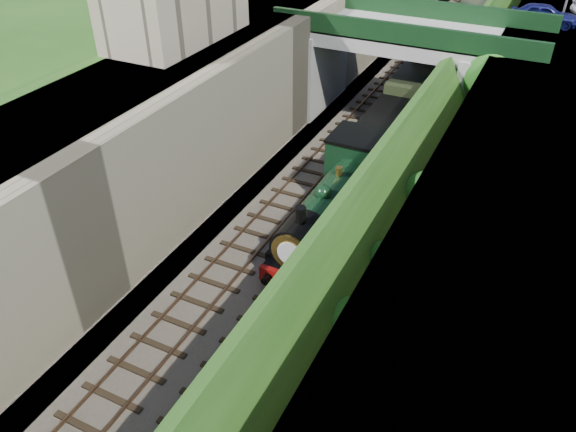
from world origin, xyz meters
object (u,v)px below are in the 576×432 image
Objects in this scene: locomotive at (336,202)px; tender at (385,142)px; car_blue at (544,15)px; road_bridge at (416,64)px; tree at (495,79)px.

tender is at bearing 90.00° from locomotive.
locomotive is (-6.19, -17.53, -5.02)m from car_blue.
car_blue reaches higher than locomotive.
road_bridge is 13.82m from locomotive.
road_bridge is 2.42× the size of tree.
locomotive is at bearing -88.93° from road_bridge.
tree reaches higher than locomotive.
road_bridge is 2.67× the size of tender.
road_bridge is 4.12× the size of car_blue.
road_bridge reaches higher than tender.
car_blue is at bearing 31.09° from road_bridge.
road_bridge reaches higher than locomotive.
locomotive is (-4.71, -11.73, -2.75)m from tree.
road_bridge is at bearing 92.33° from tender.
road_bridge is at bearing 158.94° from tree.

